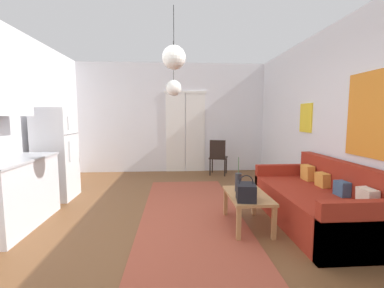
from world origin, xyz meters
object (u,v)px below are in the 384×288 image
(coffee_table, at_px, (247,199))
(pendant_lamp_near, at_px, (174,58))
(bamboo_vase, at_px, (238,182))
(refrigerator, at_px, (56,154))
(accent_chair, at_px, (218,156))
(pendant_lamp_far, at_px, (174,88))
(couch, at_px, (318,204))
(handbag, at_px, (246,192))

(coffee_table, distance_m, pendant_lamp_near, 2.04)
(bamboo_vase, distance_m, refrigerator, 3.19)
(accent_chair, bearing_deg, refrigerator, 44.62)
(pendant_lamp_far, bearing_deg, bamboo_vase, -59.74)
(accent_chair, relative_size, pendant_lamp_near, 1.13)
(couch, bearing_deg, pendant_lamp_near, 176.92)
(couch, bearing_deg, handbag, -166.85)
(coffee_table, distance_m, pendant_lamp_far, 2.48)
(refrigerator, xyz_separation_m, accent_chair, (3.13, 1.59, -0.31))
(coffee_table, relative_size, pendant_lamp_far, 0.87)
(handbag, xyz_separation_m, accent_chair, (0.21, 3.22, -0.05))
(pendant_lamp_near, relative_size, pendant_lamp_far, 0.79)
(refrigerator, xyz_separation_m, pendant_lamp_near, (2.07, -1.27, 1.38))
(bamboo_vase, bearing_deg, couch, -7.25)
(coffee_table, height_order, accent_chair, accent_chair)
(handbag, height_order, pendant_lamp_near, pendant_lamp_near)
(accent_chair, bearing_deg, pendant_lamp_far, 69.06)
(accent_chair, bearing_deg, coffee_table, 105.44)
(couch, xyz_separation_m, refrigerator, (-3.99, 1.38, 0.52))
(refrigerator, bearing_deg, pendant_lamp_near, -31.65)
(bamboo_vase, bearing_deg, pendant_lamp_near, -177.86)
(couch, xyz_separation_m, accent_chair, (-0.86, 2.97, 0.21))
(coffee_table, xyz_separation_m, handbag, (-0.09, -0.24, 0.17))
(couch, bearing_deg, bamboo_vase, 172.75)
(handbag, relative_size, pendant_lamp_far, 0.32)
(pendant_lamp_near, bearing_deg, coffee_table, -6.49)
(accent_chair, distance_m, pendant_lamp_near, 3.50)
(pendant_lamp_far, bearing_deg, coffee_table, -59.49)
(bamboo_vase, bearing_deg, coffee_table, -56.90)
(bamboo_vase, relative_size, pendant_lamp_near, 0.60)
(refrigerator, bearing_deg, couch, -19.06)
(coffee_table, distance_m, accent_chair, 2.98)
(bamboo_vase, distance_m, accent_chair, 2.84)
(handbag, bearing_deg, pendant_lamp_far, 114.82)
(pendant_lamp_near, bearing_deg, bamboo_vase, 2.14)
(couch, relative_size, bamboo_vase, 4.23)
(pendant_lamp_near, distance_m, pendant_lamp_far, 1.54)
(coffee_table, bearing_deg, couch, 0.27)
(couch, height_order, coffee_table, couch)
(coffee_table, bearing_deg, handbag, -110.94)
(coffee_table, bearing_deg, pendant_lamp_near, 173.51)
(couch, distance_m, pendant_lamp_far, 3.04)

